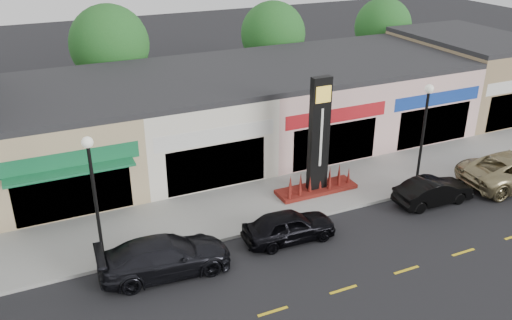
% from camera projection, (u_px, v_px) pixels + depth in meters
% --- Properties ---
extents(ground, '(120.00, 120.00, 0.00)m').
position_uv_depth(ground, '(305.00, 249.00, 23.15)').
color(ground, black).
rests_on(ground, ground).
extents(sidewalk, '(52.00, 4.30, 0.15)m').
position_uv_depth(sidewalk, '(262.00, 203.00, 26.71)').
color(sidewalk, gray).
rests_on(sidewalk, ground).
extents(curb, '(52.00, 0.20, 0.15)m').
position_uv_depth(curb, '(283.00, 224.00, 24.85)').
color(curb, gray).
rests_on(curb, ground).
extents(shop_beige, '(7.00, 10.85, 4.80)m').
position_uv_depth(shop_beige, '(58.00, 137.00, 28.42)').
color(shop_beige, tan).
rests_on(shop_beige, ground).
extents(shop_cream, '(7.00, 10.01, 4.80)m').
position_uv_depth(shop_cream, '(186.00, 117.00, 31.07)').
color(shop_cream, white).
rests_on(shop_cream, ground).
extents(shop_pink_w, '(7.00, 10.01, 4.80)m').
position_uv_depth(shop_pink_w, '(293.00, 101.00, 33.71)').
color(shop_pink_w, beige).
rests_on(shop_pink_w, ground).
extents(shop_pink_e, '(7.00, 10.01, 4.80)m').
position_uv_depth(shop_pink_e, '(385.00, 88.00, 36.36)').
color(shop_pink_e, beige).
rests_on(shop_pink_e, ground).
extents(shop_tan, '(7.00, 10.01, 5.30)m').
position_uv_depth(shop_tan, '(465.00, 72.00, 38.90)').
color(shop_tan, '#8B7251').
rests_on(shop_tan, ground).
extents(tree_rear_west, '(5.20, 5.20, 7.83)m').
position_uv_depth(tree_rear_west, '(109.00, 44.00, 35.59)').
color(tree_rear_west, '#382619').
rests_on(tree_rear_west, ground).
extents(tree_rear_mid, '(4.80, 4.80, 7.29)m').
position_uv_depth(tree_rear_mid, '(273.00, 34.00, 40.26)').
color(tree_rear_mid, '#382619').
rests_on(tree_rear_mid, ground).
extents(tree_rear_east, '(4.60, 4.60, 6.94)m').
position_uv_depth(tree_rear_east, '(383.00, 27.00, 44.14)').
color(tree_rear_east, '#382619').
rests_on(tree_rear_east, ground).
extents(lamp_west_near, '(0.44, 0.44, 5.47)m').
position_uv_depth(lamp_west_near, '(94.00, 189.00, 20.74)').
color(lamp_west_near, black).
rests_on(lamp_west_near, sidewalk).
extents(lamp_east_near, '(0.44, 0.44, 5.47)m').
position_uv_depth(lamp_east_near, '(424.00, 126.00, 26.79)').
color(lamp_east_near, black).
rests_on(lamp_east_near, sidewalk).
extents(pylon_sign, '(4.20, 1.30, 6.00)m').
position_uv_depth(pylon_sign, '(318.00, 153.00, 26.80)').
color(pylon_sign, '#510D0E').
rests_on(pylon_sign, sidewalk).
extents(car_dark_sedan, '(2.45, 5.36, 1.52)m').
position_uv_depth(car_dark_sedan, '(165.00, 256.00, 21.36)').
color(car_dark_sedan, black).
rests_on(car_dark_sedan, ground).
extents(car_black_sedan, '(1.81, 4.18, 1.40)m').
position_uv_depth(car_black_sedan, '(289.00, 226.00, 23.53)').
color(car_black_sedan, black).
rests_on(car_black_sedan, ground).
extents(car_black_conv, '(1.49, 4.04, 1.32)m').
position_uv_depth(car_black_conv, '(433.00, 191.00, 26.55)').
color(car_black_conv, black).
rests_on(car_black_conv, ground).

